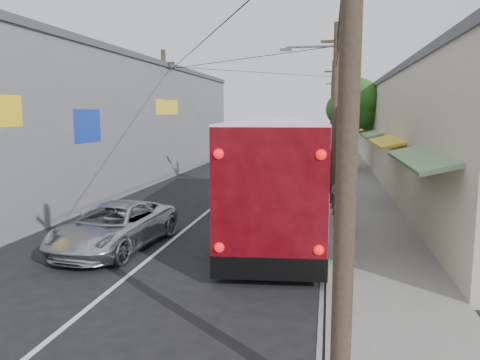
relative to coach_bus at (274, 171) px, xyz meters
The scene contains 13 objects.
ground 9.80m from the coach_bus, 108.16° to the right, with size 120.00×120.00×0.00m, color black.
sidewalk 11.60m from the coach_bus, 72.13° to the left, with size 3.00×80.00×0.12m, color slate.
building_right 15.21m from the coach_bus, 58.17° to the left, with size 7.09×40.00×6.25m.
building_left 14.61m from the coach_bus, 142.28° to the left, with size 7.20×36.00×7.25m.
utility_poles 11.41m from the coach_bus, 89.30° to the left, with size 11.80×45.28×8.00m.
street_tree 17.55m from the coach_bus, 77.06° to the left, with size 4.40×4.00×6.60m.
coach_bus is the anchor object (origin of this frame).
jeepney 6.28m from the coach_bus, 135.99° to the right, with size 2.30×4.99×1.39m, color silver.
parked_suv 9.03m from the coach_bus, 79.63° to the left, with size 2.23×5.49×1.59m, color #A9A9B1.
parked_car_mid 17.01m from the coach_bus, 84.55° to the left, with size 1.77×4.40×1.50m, color #28272C.
parked_car_far 19.64m from the coach_bus, 87.63° to the left, with size 1.36×3.89×1.28m, color black.
pedestrian_near 2.61m from the coach_bus, ahead, with size 0.67×0.44×1.84m, color #C36796.
pedestrian_far 5.96m from the coach_bus, 64.25° to the left, with size 0.83×0.65×1.71m, color #88A2C6.
Camera 1 is at (4.96, -8.18, 4.13)m, focal length 35.00 mm.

